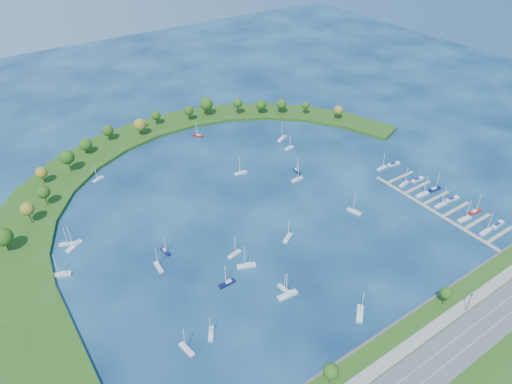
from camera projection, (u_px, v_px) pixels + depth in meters
ground at (254, 205)px, 259.50m from camera, size 700.00×700.00×0.00m
south_shoreline at (435, 360)px, 176.11m from camera, size 420.00×43.10×11.60m
breakwater at (142, 190)px, 270.17m from camera, size 286.74×247.64×2.00m
breakwater_trees at (157, 136)px, 305.16m from camera, size 239.98×92.48×14.75m
harbor_tower at (145, 124)px, 331.97m from camera, size 2.60×2.60×4.70m
dock_system at (441, 206)px, 257.95m from camera, size 24.28×82.00×1.60m
moored_boat_0 at (227, 283)px, 209.28m from camera, size 8.07×2.37×11.81m
moored_boat_1 at (297, 170)px, 287.81m from camera, size 3.98×7.58×10.73m
moored_boat_2 at (297, 179)px, 279.72m from camera, size 7.99×2.56×11.62m
moored_boat_3 at (61, 274)px, 213.76m from camera, size 9.35×5.77×13.33m
moored_boat_4 at (288, 237)px, 235.10m from camera, size 7.97×5.95×11.68m
moored_boat_5 at (234, 254)px, 225.23m from camera, size 7.82×3.56×11.11m
moored_boat_6 at (187, 349)px, 180.39m from camera, size 3.49×8.29×11.81m
moored_boat_7 at (282, 138)px, 322.25m from camera, size 9.88×6.43×14.14m
moored_boat_8 at (289, 148)px, 311.39m from camera, size 7.42×2.78×10.65m
moored_boat_9 at (198, 135)px, 326.00m from camera, size 6.26×7.46×11.28m
moored_boat_10 at (241, 172)px, 285.79m from camera, size 8.20×3.53×11.67m
moored_boat_11 at (66, 243)px, 231.37m from camera, size 7.56×4.98×10.85m
moored_boat_12 at (288, 295)px, 203.39m from camera, size 9.77×3.56×14.06m
moored_boat_13 at (360, 313)px, 195.02m from camera, size 8.68×8.18×13.71m
moored_boat_14 at (159, 267)px, 217.78m from camera, size 2.76×8.09×11.70m
moored_boat_15 at (354, 211)px, 253.20m from camera, size 4.47×8.47×11.99m
moored_boat_16 at (247, 265)px, 218.52m from camera, size 9.23×5.69×13.16m
moored_boat_17 at (284, 288)px, 206.73m from camera, size 2.77×6.85×9.79m
moored_boat_18 at (165, 251)px, 226.82m from camera, size 2.65×7.00×10.04m
moored_boat_19 at (74, 246)px, 229.95m from camera, size 9.68×7.30×14.21m
moored_boat_20 at (211, 333)px, 186.67m from camera, size 5.64×7.00×10.45m
moored_boat_21 at (98, 179)px, 280.05m from camera, size 7.71×4.41×10.93m
docked_boat_0 at (486, 231)px, 239.18m from camera, size 8.58×2.71×12.49m
docked_boat_1 at (498, 225)px, 244.02m from camera, size 9.42×3.22×1.89m
docked_boat_2 at (464, 219)px, 247.74m from camera, size 9.00×3.28×12.95m
docked_boat_3 at (475, 211)px, 253.15m from camera, size 8.45×3.44×12.07m
docked_boat_4 at (441, 205)px, 258.07m from camera, size 8.44×2.73×12.26m
docked_boat_5 at (452, 199)px, 263.02m from camera, size 9.68×3.59×1.93m
docked_boat_6 at (422, 194)px, 266.51m from camera, size 9.09×3.07×13.15m
docked_boat_7 at (435, 189)px, 271.14m from camera, size 8.69×3.13×12.52m
docked_boat_8 at (404, 183)px, 275.64m from camera, size 8.11×3.51×11.54m
docked_boat_9 at (418, 179)px, 279.62m from camera, size 9.25×2.74×1.88m
docked_boat_10 at (382, 168)px, 290.21m from camera, size 7.79×2.70×11.25m
docked_boat_11 at (394, 164)px, 294.36m from camera, size 9.31×3.80×1.85m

